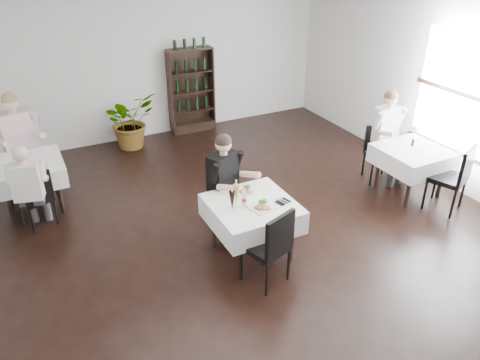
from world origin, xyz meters
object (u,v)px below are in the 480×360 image
object	(u,v)px
main_table	(252,213)
diner_main	(228,179)
wine_shelf	(191,92)
potted_tree	(130,121)

from	to	relation	value
main_table	diner_main	distance (m)	0.60
main_table	diner_main	bearing A→B (deg)	96.90
main_table	wine_shelf	bearing A→B (deg)	78.22
wine_shelf	main_table	world-z (taller)	wine_shelf
wine_shelf	diner_main	world-z (taller)	wine_shelf
wine_shelf	potted_tree	bearing A→B (deg)	-170.34
potted_tree	diner_main	distance (m)	3.57
main_table	potted_tree	distance (m)	4.11
potted_tree	diner_main	bearing A→B (deg)	-83.49
wine_shelf	diner_main	size ratio (longest dim) A/B	1.18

